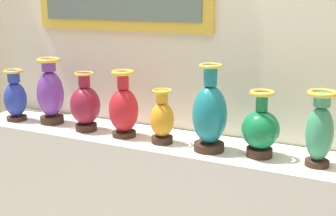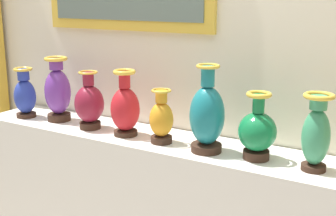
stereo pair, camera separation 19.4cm
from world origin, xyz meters
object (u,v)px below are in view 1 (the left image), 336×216
at_px(vase_burgundy, 85,105).
at_px(vase_teal, 210,115).
at_px(vase_amber, 162,120).
at_px(vase_emerald, 260,129).
at_px(vase_jade, 320,130).
at_px(vase_cobalt, 15,98).
at_px(vase_violet, 50,93).
at_px(vase_crimson, 124,109).

bearing_deg(vase_burgundy, vase_teal, -0.80).
bearing_deg(vase_teal, vase_amber, 179.57).
relative_size(vase_emerald, vase_jade, 0.93).
bearing_deg(vase_teal, vase_emerald, 6.10).
distance_m(vase_burgundy, vase_jade, 1.29).
height_order(vase_cobalt, vase_burgundy, vase_burgundy).
distance_m(vase_violet, vase_crimson, 0.54).
xyz_separation_m(vase_violet, vase_burgundy, (0.28, -0.04, -0.04)).
height_order(vase_amber, vase_emerald, vase_emerald).
xyz_separation_m(vase_crimson, vase_emerald, (0.76, 0.02, -0.02)).
distance_m(vase_violet, vase_burgundy, 0.29).
height_order(vase_cobalt, vase_crimson, vase_crimson).
bearing_deg(vase_burgundy, vase_crimson, 0.26).
bearing_deg(vase_jade, vase_amber, -178.60).
relative_size(vase_amber, vase_jade, 0.82).
bearing_deg(vase_jade, vase_teal, -177.67).
bearing_deg(vase_burgundy, vase_amber, -0.99).
distance_m(vase_burgundy, vase_crimson, 0.26).
xyz_separation_m(vase_burgundy, vase_crimson, (0.26, 0.00, 0.01)).
bearing_deg(vase_emerald, vase_amber, -177.24).
xyz_separation_m(vase_cobalt, vase_amber, (1.03, 0.00, -0.02)).
xyz_separation_m(vase_violet, vase_amber, (0.78, -0.04, -0.06)).
bearing_deg(vase_violet, vase_jade, -0.92).
distance_m(vase_crimson, vase_teal, 0.51).
height_order(vase_teal, vase_emerald, vase_teal).
bearing_deg(vase_cobalt, vase_violet, 11.15).
bearing_deg(vase_crimson, vase_cobalt, -179.05).
xyz_separation_m(vase_cobalt, vase_jade, (1.82, 0.02, 0.03)).
distance_m(vase_cobalt, vase_violet, 0.25).
relative_size(vase_teal, vase_emerald, 1.35).
bearing_deg(vase_teal, vase_crimson, 178.67).
bearing_deg(vase_teal, vase_jade, 2.33).
bearing_deg(vase_amber, vase_crimson, 177.68).
bearing_deg(vase_emerald, vase_burgundy, -179.08).
relative_size(vase_crimson, vase_emerald, 1.13).
distance_m(vase_cobalt, vase_amber, 1.03).
height_order(vase_amber, vase_jade, vase_jade).
height_order(vase_violet, vase_teal, vase_teal).
relative_size(vase_crimson, vase_jade, 1.05).
bearing_deg(vase_cobalt, vase_jade, 0.71).
relative_size(vase_amber, vase_teal, 0.66).
distance_m(vase_cobalt, vase_teal, 1.29).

